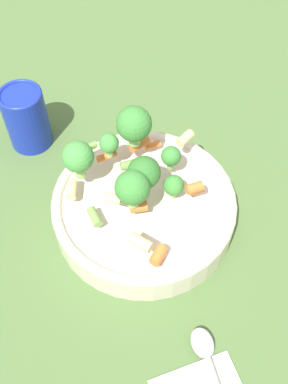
# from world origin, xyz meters

# --- Properties ---
(ground_plane) EXTENTS (3.00, 3.00, 0.00)m
(ground_plane) POSITION_xyz_m (0.00, 0.00, 0.00)
(ground_plane) COLOR #4C6B38
(bowl) EXTENTS (0.25, 0.25, 0.05)m
(bowl) POSITION_xyz_m (0.00, 0.00, 0.03)
(bowl) COLOR beige
(bowl) RESTS_ON ground_plane
(pasta_salad) EXTENTS (0.18, 0.19, 0.09)m
(pasta_salad) POSITION_xyz_m (-0.02, 0.01, 0.10)
(pasta_salad) COLOR #8CB766
(pasta_salad) RESTS_ON bowl
(cup) EXTENTS (0.06, 0.06, 0.10)m
(cup) POSITION_xyz_m (-0.23, 0.04, 0.05)
(cup) COLOR #192DAD
(cup) RESTS_ON ground_plane
(spoon) EXTENTS (0.14, 0.15, 0.01)m
(spoon) POSITION_xyz_m (0.17, -0.15, 0.01)
(spoon) COLOR silver
(spoon) RESTS_ON napkin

